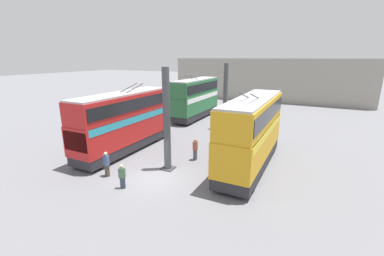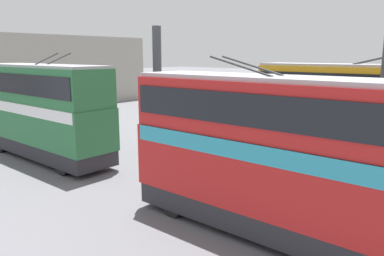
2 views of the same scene
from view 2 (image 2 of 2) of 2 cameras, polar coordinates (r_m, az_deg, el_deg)
depot_back_wall at (r=40.52m, az=-26.96°, el=7.29°), size 0.50×36.00×7.90m
support_column_near at (r=16.39m, az=27.23°, el=2.10°), size 0.94×0.94×7.47m
support_column_far at (r=22.70m, az=-5.26°, el=5.48°), size 0.94×0.94×7.47m
bus_left_far at (r=22.44m, az=22.78°, el=3.08°), size 10.29×2.54×5.94m
bus_right_mid at (r=12.02m, az=13.13°, el=-3.09°), size 10.36×2.54×5.81m
bus_right_far at (r=22.39m, az=-21.66°, el=3.11°), size 9.92×2.54×5.92m
person_aisle_midway at (r=18.62m, az=19.89°, el=-4.71°), size 0.43×0.26×1.81m
oil_drum at (r=25.75m, az=-0.13°, el=-0.89°), size 0.59×0.59×0.93m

